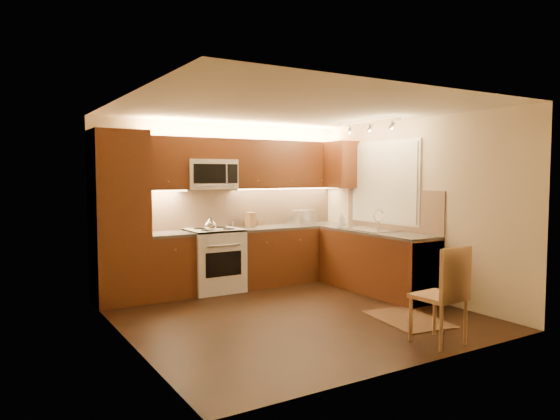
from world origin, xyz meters
TOP-DOWN VIEW (x-y plane):
  - floor at (0.00, 0.00)m, footprint 4.00×4.00m
  - ceiling at (0.00, 0.00)m, footprint 4.00×4.00m
  - wall_back at (0.00, 2.00)m, footprint 4.00×0.01m
  - wall_front at (0.00, -2.00)m, footprint 4.00×0.01m
  - wall_left at (-2.00, 0.00)m, footprint 0.01×4.00m
  - wall_right at (2.00, 0.00)m, footprint 0.01×4.00m
  - pantry at (-1.65, 1.70)m, footprint 0.70×0.60m
  - base_cab_back_left at (-0.99, 1.70)m, footprint 0.62×0.60m
  - counter_back_left at (-0.99, 1.70)m, footprint 0.62×0.60m
  - base_cab_back_right at (1.04, 1.70)m, footprint 1.92×0.60m
  - counter_back_right at (1.04, 1.70)m, footprint 1.92×0.60m
  - base_cab_right at (1.70, 0.40)m, footprint 0.60×2.00m
  - counter_right at (1.70, 0.40)m, footprint 0.60×2.00m
  - dishwasher at (1.70, -0.30)m, footprint 0.58×0.60m
  - backsplash_back at (0.35, 1.99)m, footprint 3.30×0.02m
  - backsplash_right at (1.99, 0.40)m, footprint 0.02×2.00m
  - upper_cab_back_left at (-0.99, 1.82)m, footprint 0.62×0.35m
  - upper_cab_back_right at (1.04, 1.82)m, footprint 1.92×0.35m
  - upper_cab_bridge at (-0.30, 1.82)m, footprint 0.76×0.35m
  - upper_cab_right_corner at (1.82, 1.40)m, footprint 0.35×0.50m
  - stove at (-0.30, 1.68)m, footprint 0.76×0.65m
  - microwave at (-0.30, 1.81)m, footprint 0.76×0.38m
  - window_frame at (1.99, 0.55)m, footprint 0.03×1.44m
  - window_blinds at (1.97, 0.55)m, footprint 0.02×1.36m
  - sink at (1.70, 0.55)m, footprint 0.52×0.86m
  - faucet at (1.88, 0.55)m, footprint 0.20×0.04m
  - track_light_bar at (1.55, 0.40)m, footprint 0.04×1.20m
  - kettle at (-0.45, 1.46)m, footprint 0.18×0.18m
  - toaster_oven at (1.27, 1.73)m, footprint 0.47×0.40m
  - knife_block at (0.38, 1.81)m, footprint 0.10×0.17m
  - spice_jar_a at (0.14, 1.93)m, footprint 0.05×0.05m
  - spice_jar_b at (0.35, 1.94)m, footprint 0.06×0.06m
  - spice_jar_c at (0.61, 1.94)m, footprint 0.06×0.06m
  - spice_jar_d at (0.59, 1.85)m, footprint 0.05×0.05m
  - soap_bottle at (1.79, 1.32)m, footprint 0.12×0.12m
  - rug at (1.04, -0.90)m, footprint 0.81×1.09m
  - dining_chair at (0.70, -1.66)m, footprint 0.47×0.47m

SIDE VIEW (x-z plane):
  - floor at x=0.00m, z-range -0.01..0.01m
  - rug at x=1.04m, z-range 0.00..0.01m
  - base_cab_back_left at x=-0.99m, z-range 0.00..0.86m
  - base_cab_back_right at x=1.04m, z-range 0.00..0.86m
  - base_cab_right at x=1.70m, z-range 0.00..0.86m
  - dishwasher at x=1.70m, z-range 0.01..0.85m
  - stove at x=-0.30m, z-range 0.00..0.92m
  - dining_chair at x=0.70m, z-range 0.00..1.01m
  - counter_back_left at x=-0.99m, z-range 0.86..0.90m
  - counter_back_right at x=1.04m, z-range 0.86..0.90m
  - counter_right at x=1.70m, z-range 0.86..0.90m
  - spice_jar_b at x=0.35m, z-range 0.90..0.99m
  - spice_jar_d at x=0.59m, z-range 0.90..0.99m
  - spice_jar_a at x=0.14m, z-range 0.90..1.00m
  - spice_jar_c at x=0.61m, z-range 0.90..1.00m
  - sink at x=1.70m, z-range 0.90..1.05m
  - soap_bottle at x=1.79m, z-range 0.90..1.10m
  - knife_block at x=0.38m, z-range 0.90..1.13m
  - kettle at x=-0.45m, z-range 0.92..1.12m
  - toaster_oven at x=1.27m, z-range 0.90..1.14m
  - faucet at x=1.88m, z-range 0.90..1.20m
  - pantry at x=-1.65m, z-range 0.00..2.30m
  - backsplash_back at x=0.35m, z-range 0.90..1.50m
  - backsplash_right at x=1.99m, z-range 0.90..1.50m
  - wall_back at x=0.00m, z-range 0.00..2.50m
  - wall_front at x=0.00m, z-range 0.00..2.50m
  - wall_left at x=-2.00m, z-range 0.00..2.50m
  - wall_right at x=2.00m, z-range 0.00..2.50m
  - window_frame at x=1.99m, z-range 0.98..2.22m
  - window_blinds at x=1.97m, z-range 1.02..2.18m
  - microwave at x=-0.30m, z-range 1.50..1.94m
  - upper_cab_back_left at x=-0.99m, z-range 1.50..2.25m
  - upper_cab_back_right at x=1.04m, z-range 1.50..2.25m
  - upper_cab_right_corner at x=1.82m, z-range 1.50..2.25m
  - upper_cab_bridge at x=-0.30m, z-range 1.94..2.25m
  - track_light_bar at x=1.55m, z-range 2.44..2.48m
  - ceiling at x=0.00m, z-range 2.50..2.50m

